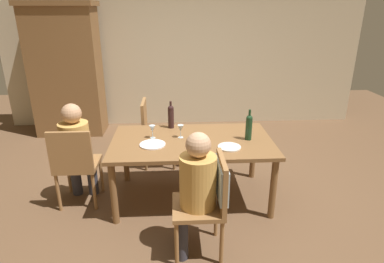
% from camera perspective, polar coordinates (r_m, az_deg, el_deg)
% --- Properties ---
extents(ground_plane, '(10.00, 10.00, 0.00)m').
position_cam_1_polar(ground_plane, '(3.90, 0.00, -11.33)').
color(ground_plane, brown).
extents(rear_room_partition, '(6.40, 0.12, 2.70)m').
position_cam_1_polar(rear_room_partition, '(6.05, -1.49, 13.98)').
color(rear_room_partition, beige).
rests_on(rear_room_partition, ground_plane).
extents(armoire_cabinet, '(1.18, 0.62, 2.18)m').
position_cam_1_polar(armoire_cabinet, '(5.92, -21.14, 9.98)').
color(armoire_cabinet, brown).
rests_on(armoire_cabinet, ground_plane).
extents(dining_table, '(1.76, 1.02, 0.72)m').
position_cam_1_polar(dining_table, '(3.60, 0.00, -2.62)').
color(dining_table, brown).
rests_on(dining_table, ground_plane).
extents(chair_left_end, '(0.44, 0.44, 0.92)m').
position_cam_1_polar(chair_left_end, '(3.72, -19.75, -5.00)').
color(chair_left_end, olive).
rests_on(chair_left_end, ground_plane).
extents(chair_near, '(0.46, 0.44, 0.92)m').
position_cam_1_polar(chair_near, '(2.84, 3.57, -10.66)').
color(chair_near, olive).
rests_on(chair_near, ground_plane).
extents(chair_far_left, '(0.44, 0.44, 0.92)m').
position_cam_1_polar(chair_far_left, '(4.47, -6.83, 0.52)').
color(chair_far_left, olive).
rests_on(chair_far_left, ground_plane).
extents(person_woman_host, '(0.31, 0.36, 1.15)m').
position_cam_1_polar(person_woman_host, '(3.77, -19.53, -2.46)').
color(person_woman_host, '#33333D').
rests_on(person_woman_host, ground_plane).
extents(person_man_bearded, '(0.36, 0.31, 1.15)m').
position_cam_1_polar(person_man_bearded, '(2.79, 0.51, -9.59)').
color(person_man_bearded, '#33333D').
rests_on(person_man_bearded, ground_plane).
extents(wine_bottle_tall_green, '(0.07, 0.07, 0.34)m').
position_cam_1_polar(wine_bottle_tall_green, '(3.59, 9.92, 0.88)').
color(wine_bottle_tall_green, '#19381E').
rests_on(wine_bottle_tall_green, dining_table).
extents(wine_bottle_dark_red, '(0.07, 0.07, 0.33)m').
position_cam_1_polar(wine_bottle_dark_red, '(3.89, -3.71, 2.75)').
color(wine_bottle_dark_red, black).
rests_on(wine_bottle_dark_red, dining_table).
extents(wine_glass_near_left, '(0.07, 0.07, 0.15)m').
position_cam_1_polar(wine_glass_near_left, '(3.60, -2.01, 0.50)').
color(wine_glass_near_left, silver).
rests_on(wine_glass_near_left, dining_table).
extents(wine_glass_centre, '(0.07, 0.07, 0.15)m').
position_cam_1_polar(wine_glass_centre, '(3.61, -6.95, 0.42)').
color(wine_glass_centre, silver).
rests_on(wine_glass_centre, dining_table).
extents(dinner_plate_host, '(0.24, 0.24, 0.01)m').
position_cam_1_polar(dinner_plate_host, '(3.40, 6.54, -2.70)').
color(dinner_plate_host, silver).
rests_on(dinner_plate_host, dining_table).
extents(dinner_plate_guest_left, '(0.27, 0.27, 0.01)m').
position_cam_1_polar(dinner_plate_guest_left, '(3.46, -6.92, -2.27)').
color(dinner_plate_guest_left, white).
rests_on(dinner_plate_guest_left, dining_table).
extents(handbag, '(0.12, 0.28, 0.22)m').
position_cam_1_polar(handbag, '(4.63, -1.19, -4.29)').
color(handbag, brown).
rests_on(handbag, ground_plane).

